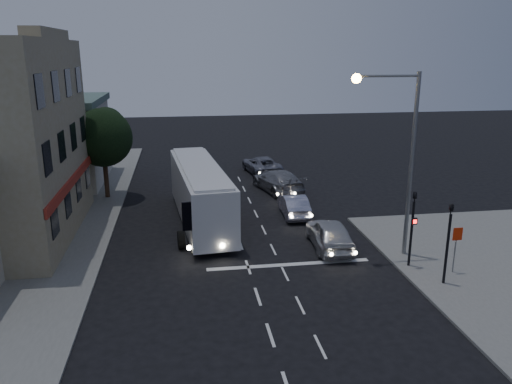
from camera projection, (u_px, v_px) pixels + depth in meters
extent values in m
plane|color=black|center=(254.00, 286.00, 22.05)|extent=(120.00, 120.00, 0.00)
cube|color=slate|center=(2.00, 236.00, 27.76)|extent=(12.00, 50.00, 0.12)
cube|color=silver|center=(270.00, 335.00, 18.25)|extent=(0.12, 1.60, 0.01)
cube|color=silver|center=(258.00, 296.00, 21.10)|extent=(0.12, 1.60, 0.01)
cube|color=silver|center=(248.00, 267.00, 23.96)|extent=(0.12, 1.60, 0.01)
cube|color=silver|center=(241.00, 244.00, 26.81)|extent=(0.12, 1.60, 0.01)
cube|color=silver|center=(234.00, 225.00, 29.66)|extent=(0.12, 1.60, 0.01)
cube|color=silver|center=(229.00, 210.00, 32.51)|extent=(0.12, 1.60, 0.01)
cube|color=silver|center=(225.00, 197.00, 35.37)|extent=(0.12, 1.60, 0.01)
cube|color=silver|center=(222.00, 186.00, 38.22)|extent=(0.12, 1.60, 0.01)
cube|color=silver|center=(320.00, 347.00, 17.53)|extent=(0.10, 1.50, 0.01)
cube|color=silver|center=(300.00, 305.00, 20.38)|extent=(0.10, 1.50, 0.01)
cube|color=silver|center=(285.00, 274.00, 23.24)|extent=(0.10, 1.50, 0.01)
cube|color=silver|center=(273.00, 249.00, 26.09)|extent=(0.10, 1.50, 0.01)
cube|color=silver|center=(264.00, 230.00, 28.94)|extent=(0.10, 1.50, 0.01)
cube|color=silver|center=(256.00, 214.00, 31.79)|extent=(0.10, 1.50, 0.01)
cube|color=silver|center=(249.00, 200.00, 34.65)|extent=(0.10, 1.50, 0.01)
cube|color=silver|center=(244.00, 189.00, 37.50)|extent=(0.10, 1.50, 0.01)
cube|color=silver|center=(239.00, 179.00, 40.35)|extent=(0.10, 1.50, 0.01)
cube|color=silver|center=(289.00, 265.00, 24.25)|extent=(8.00, 0.35, 0.01)
cube|color=silver|center=(200.00, 192.00, 29.73)|extent=(3.51, 11.72, 3.08)
cube|color=silver|center=(199.00, 167.00, 29.30)|extent=(3.09, 11.30, 0.17)
cube|color=black|center=(205.00, 215.00, 24.16)|extent=(2.21, 0.33, 1.44)
cube|color=black|center=(219.00, 180.00, 30.19)|extent=(0.97, 9.58, 0.87)
cube|color=black|center=(179.00, 181.00, 29.84)|extent=(0.97, 9.58, 0.87)
cube|color=maroon|center=(219.00, 194.00, 30.94)|extent=(0.54, 5.27, 1.35)
cube|color=maroon|center=(180.00, 196.00, 30.59)|extent=(0.54, 5.27, 1.35)
cylinder|color=black|center=(181.00, 240.00, 26.10)|extent=(0.43, 0.99, 0.96)
cylinder|color=black|center=(227.00, 237.00, 26.45)|extent=(0.43, 0.99, 0.96)
cylinder|color=black|center=(180.00, 204.00, 32.23)|extent=(0.43, 0.99, 0.96)
cylinder|color=black|center=(218.00, 202.00, 32.57)|extent=(0.43, 0.99, 0.96)
cylinder|color=black|center=(180.00, 197.00, 33.78)|extent=(0.43, 0.99, 0.96)
cylinder|color=black|center=(216.00, 195.00, 34.13)|extent=(0.43, 0.99, 0.96)
cylinder|color=#FFF2CC|center=(189.00, 248.00, 24.42)|extent=(0.25, 0.07, 0.25)
cylinder|color=#FFF2CC|center=(222.00, 246.00, 24.66)|extent=(0.25, 0.07, 0.25)
imported|color=silver|center=(329.00, 234.00, 26.11)|extent=(2.06, 4.70, 1.57)
imported|color=#B7B5CA|center=(294.00, 205.00, 31.33)|extent=(1.56, 4.17, 1.36)
imported|color=gray|center=(278.00, 181.00, 36.65)|extent=(3.53, 5.95, 1.62)
imported|color=gray|center=(262.00, 165.00, 42.14)|extent=(3.11, 5.48, 1.44)
cylinder|color=black|center=(411.00, 234.00, 23.45)|extent=(0.12, 0.12, 3.20)
imported|color=black|center=(415.00, 192.00, 22.89)|extent=(0.15, 0.18, 0.90)
cube|color=black|center=(414.00, 221.00, 23.09)|extent=(0.25, 0.12, 0.30)
cube|color=#FF0C0C|center=(415.00, 222.00, 23.02)|extent=(0.16, 0.02, 0.18)
cylinder|color=black|center=(447.00, 249.00, 21.65)|extent=(0.12, 0.12, 3.20)
imported|color=black|center=(452.00, 204.00, 21.09)|extent=(0.18, 0.15, 0.90)
cylinder|color=slate|center=(455.00, 252.00, 22.91)|extent=(0.06, 0.06, 2.00)
cube|color=red|center=(458.00, 234.00, 22.60)|extent=(0.45, 0.03, 0.60)
cylinder|color=slate|center=(411.00, 167.00, 24.04)|extent=(0.20, 0.20, 9.00)
cylinder|color=slate|center=(388.00, 76.00, 22.65)|extent=(3.00, 0.12, 0.12)
sphere|color=#FFBF59|center=(356.00, 78.00, 22.46)|extent=(0.44, 0.44, 0.44)
cube|color=gray|center=(47.00, 44.00, 25.45)|extent=(1.00, 12.00, 0.50)
cube|color=gray|center=(46.00, 33.00, 25.31)|extent=(1.00, 6.00, 0.50)
cube|color=maroon|center=(73.00, 181.00, 27.51)|extent=(0.15, 12.00, 0.50)
cube|color=black|center=(55.00, 221.00, 23.44)|extent=(0.06, 1.30, 1.50)
cube|color=black|center=(68.00, 202.00, 26.30)|extent=(0.06, 1.30, 1.50)
cube|color=black|center=(79.00, 187.00, 29.15)|extent=(0.06, 1.30, 1.50)
cube|color=black|center=(87.00, 175.00, 32.00)|extent=(0.06, 1.30, 1.50)
cube|color=black|center=(47.00, 158.00, 22.62)|extent=(0.06, 1.30, 1.50)
cube|color=black|center=(62.00, 146.00, 25.48)|extent=(0.06, 1.30, 1.50)
cube|color=black|center=(73.00, 137.00, 28.33)|extent=(0.06, 1.30, 1.50)
cube|color=black|center=(83.00, 129.00, 31.18)|extent=(0.06, 1.30, 1.50)
cube|color=black|center=(39.00, 91.00, 21.80)|extent=(0.06, 1.30, 1.50)
cube|color=black|center=(55.00, 86.00, 24.66)|extent=(0.06, 1.30, 1.50)
cube|color=black|center=(68.00, 83.00, 27.51)|extent=(0.06, 1.30, 1.50)
cube|color=black|center=(78.00, 80.00, 30.36)|extent=(0.06, 1.30, 1.50)
cube|color=#ADAAA2|center=(42.00, 144.00, 38.26)|extent=(9.00, 9.00, 6.00)
cube|color=#4C655D|center=(37.00, 101.00, 37.37)|extent=(9.40, 9.40, 0.50)
cylinder|color=black|center=(106.00, 177.00, 34.71)|extent=(0.32, 0.32, 2.80)
sphere|color=black|center=(103.00, 138.00, 33.94)|extent=(4.00, 4.00, 4.00)
sphere|color=black|center=(106.00, 126.00, 34.35)|extent=(2.60, 2.60, 2.60)
sphere|color=black|center=(96.00, 133.00, 33.22)|extent=(2.40, 2.40, 2.40)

